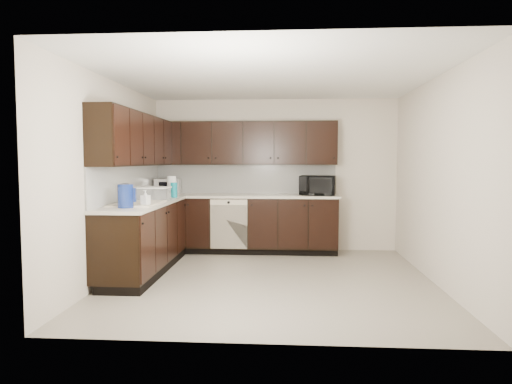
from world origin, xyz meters
TOP-DOWN VIEW (x-y plane):
  - floor at (0.00, 0.00)m, footprint 4.00×4.00m
  - ceiling at (0.00, 0.00)m, footprint 4.00×4.00m
  - wall_back at (0.00, 2.00)m, footprint 4.00×0.02m
  - wall_left at (-2.00, 0.00)m, footprint 0.02×4.00m
  - wall_right at (2.00, 0.00)m, footprint 0.02×4.00m
  - wall_front at (0.00, -2.00)m, footprint 4.00×0.02m
  - lower_cabinets at (-1.01, 1.11)m, footprint 3.00×2.80m
  - countertop at (-1.01, 1.11)m, footprint 3.03×2.83m
  - backsplash at (-1.22, 1.32)m, footprint 3.00×2.80m
  - upper_cabinets at (-1.10, 1.20)m, footprint 3.00×2.80m
  - dishwasher at (-0.70, 1.41)m, footprint 0.58×0.04m
  - sink at (-1.68, -0.01)m, footprint 0.54×0.82m
  - microwave at (0.69, 1.67)m, footprint 0.61×0.46m
  - soap_bottle_a at (-1.50, -0.23)m, footprint 0.11×0.11m
  - soap_bottle_b at (-1.87, 0.00)m, footprint 0.09×0.09m
  - toaster_oven at (-1.75, 1.73)m, footprint 0.43×0.34m
  - storage_bin at (-1.66, 0.57)m, footprint 0.47×0.36m
  - blue_pitcher at (-1.67, -0.43)m, footprint 0.24×0.24m
  - teal_tumbler at (-1.48, 1.07)m, footprint 0.11×0.11m
  - paper_towel_roll at (-1.58, 1.35)m, footprint 0.18×0.18m

SIDE VIEW (x-z plane):
  - floor at x=0.00m, z-range 0.00..0.00m
  - lower_cabinets at x=-1.01m, z-range -0.04..0.86m
  - dishwasher at x=-0.70m, z-range 0.16..0.94m
  - sink at x=-1.68m, z-range 0.67..1.09m
  - countertop at x=-1.01m, z-range 0.90..0.94m
  - storage_bin at x=-1.66m, z-range 0.94..1.12m
  - soap_bottle_a at x=-1.50m, z-range 0.94..1.13m
  - soap_bottle_b at x=-1.87m, z-range 0.94..1.15m
  - teal_tumbler at x=-1.48m, z-range 0.94..1.16m
  - toaster_oven at x=-1.75m, z-range 0.94..1.19m
  - blue_pitcher at x=-1.67m, z-range 0.94..1.21m
  - paper_towel_roll at x=-1.58m, z-range 0.94..1.25m
  - microwave at x=0.69m, z-range 0.94..1.25m
  - backsplash at x=-1.22m, z-range 0.94..1.42m
  - wall_back at x=0.00m, z-range 0.00..2.50m
  - wall_left at x=-2.00m, z-range 0.00..2.50m
  - wall_right at x=2.00m, z-range 0.00..2.50m
  - wall_front at x=0.00m, z-range 0.00..2.50m
  - upper_cabinets at x=-1.10m, z-range 1.42..2.12m
  - ceiling at x=0.00m, z-range 2.50..2.50m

